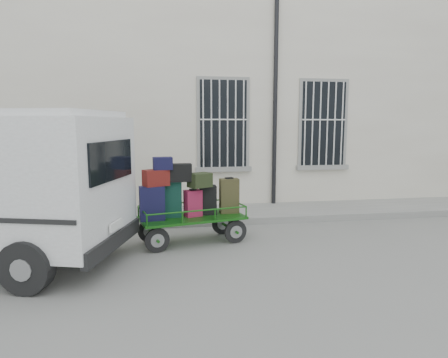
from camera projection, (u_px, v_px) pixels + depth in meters
ground at (269, 242)px, 7.66m from camera, size 80.00×80.00×0.00m
building at (223, 100)px, 12.62m from camera, size 24.00×5.15×6.00m
sidewalk at (244, 213)px, 9.80m from camera, size 24.00×1.70×0.15m
luggage_cart at (187, 201)px, 7.52m from camera, size 2.35×1.29×1.65m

